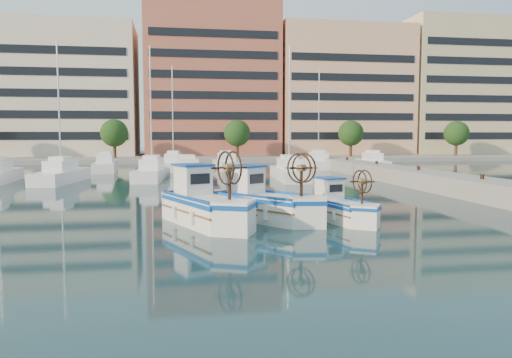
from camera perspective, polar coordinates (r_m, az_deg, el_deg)
name	(u,v)px	position (r m, az deg, el deg)	size (l,w,h in m)	color
ground	(298,221)	(22.57, 4.88, -4.84)	(300.00, 300.00, 0.00)	#1B4348
quay	(463,186)	(35.01, 22.57, -0.71)	(3.00, 60.00, 1.20)	gray
waterfront	(258,94)	(88.14, 0.28, 9.72)	(180.00, 40.00, 25.60)	gray
yacht_marina	(198,169)	(49.84, -6.64, 1.14)	(40.07, 23.46, 11.50)	white
fishing_boat_a	(205,204)	(21.73, -5.86, -2.84)	(3.85, 5.40, 3.25)	white
fishing_boat_b	(264,201)	(22.71, 0.90, -2.57)	(4.53, 5.01, 3.12)	white
fishing_boat_c	(340,206)	(22.82, 9.56, -3.09)	(2.44, 4.00, 2.42)	white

